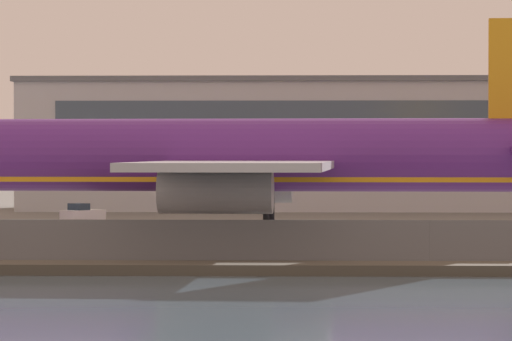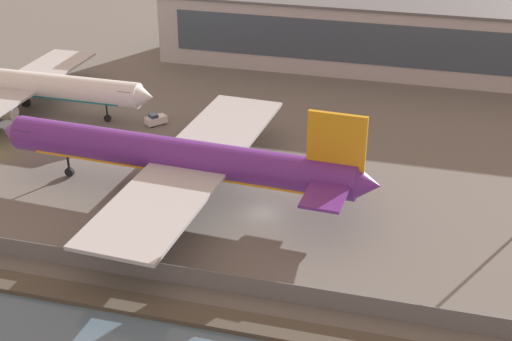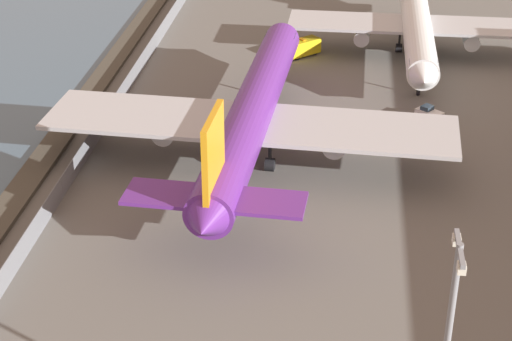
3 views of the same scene
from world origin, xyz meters
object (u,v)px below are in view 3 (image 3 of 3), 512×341
ops_van (302,47)px  passenger_jet_white_teal (417,25)px  cargo_jet_purple (252,114)px  baggage_tug (429,114)px

ops_van → passenger_jet_white_teal: bearing=94.3°
cargo_jet_purple → ops_van: cargo_jet_purple is taller
passenger_jet_white_teal → baggage_tug: (21.25, 0.67, -3.87)m
baggage_tug → passenger_jet_white_teal: bearing=-178.2°
cargo_jet_purple → baggage_tug: bearing=121.3°
baggage_tug → ops_van: 25.94m
passenger_jet_white_teal → cargo_jet_purple: bearing=-29.8°
passenger_jet_white_teal → baggage_tug: size_ratio=12.02×
ops_van → cargo_jet_purple: bearing=-5.9°
passenger_jet_white_teal → ops_van: size_ratio=8.00×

